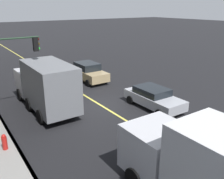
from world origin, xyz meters
The scene contains 9 objects.
ground centered at (0.00, 0.00, 0.00)m, with size 200.00×200.00×0.00m, color black.
curb_edge centered at (0.00, 6.29, 0.07)m, with size 80.00×0.16×0.15m, color slate.
lane_stripe_center centered at (0.00, 0.00, 0.01)m, with size 80.00×0.16×0.01m, color #D8CC4C.
car_tan centered at (5.82, -2.24, 0.84)m, with size 4.42×2.02×1.65m.
car_silver centered at (-2.29, -2.79, 0.73)m, with size 4.38×2.00×1.38m.
truck_gray centered at (1.47, 3.30, 1.71)m, with size 6.65×2.46×3.28m.
pedestrian_with_backpack centered at (2.92, 0.73, 0.99)m, with size 0.40×0.36×1.70m.
traffic_light_mast centered at (2.12, 5.25, 3.47)m, with size 0.28×3.44×5.07m.
fire_hydrant centered at (-2.31, 6.81, 0.47)m, with size 0.24×0.24×0.94m.
Camera 1 is at (-13.56, 8.30, 6.65)m, focal length 39.29 mm.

